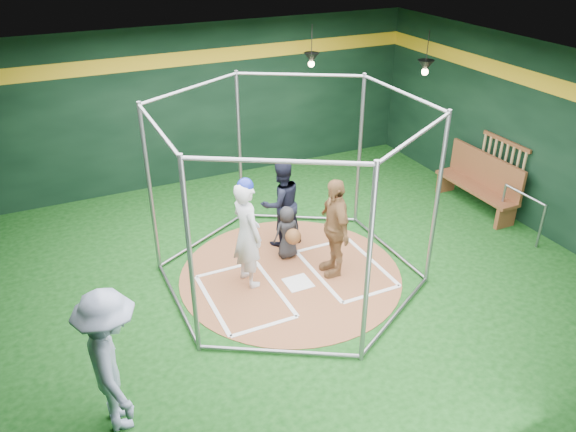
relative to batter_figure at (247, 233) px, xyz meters
name	(u,v)px	position (x,y,z in m)	size (l,w,h in m)	color
room_shell	(290,182)	(0.73, -0.10, 0.80)	(10.10, 9.10, 3.53)	#0C390D
clay_disc	(290,274)	(0.73, -0.11, -0.95)	(3.80, 3.80, 0.01)	#975937
home_plate	(298,283)	(0.73, -0.41, -0.94)	(0.43, 0.43, 0.01)	white
batter_box_left	(244,296)	(-0.22, -0.36, -0.94)	(1.17, 1.77, 0.01)	white
batter_box_right	(346,268)	(1.68, -0.36, -0.94)	(1.17, 1.77, 0.01)	white
batting_cage	(291,197)	(0.73, -0.11, 0.54)	(4.05, 4.67, 3.00)	gray
bat_rack	(502,163)	(5.65, 0.29, 0.09)	(0.07, 1.25, 0.98)	brown
pendant_lamp_near	(311,58)	(2.93, 3.49, 1.78)	(0.34, 0.34, 0.90)	black
pendant_lamp_far	(426,66)	(4.73, 1.89, 1.78)	(0.34, 0.34, 0.90)	black
batter_figure	(247,233)	(0.00, 0.00, 0.00)	(0.55, 0.73, 1.91)	silver
visitor_leopard	(334,227)	(1.43, -0.33, -0.07)	(1.03, 0.43, 1.75)	#B6834E
catcher_figure	(288,233)	(0.92, 0.41, -0.45)	(0.49, 0.56, 0.99)	black
umpire	(281,203)	(1.03, 0.92, -0.12)	(0.80, 0.62, 1.65)	black
bystander_blue	(112,361)	(-2.49, -2.08, -0.01)	(1.23, 0.71, 1.90)	#8C9AB9
dugout_bench	(480,181)	(5.37, 0.51, -0.35)	(0.47, 2.03, 1.18)	brown
steel_railing	(523,208)	(5.28, -0.75, -0.37)	(0.05, 1.03, 0.89)	gray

